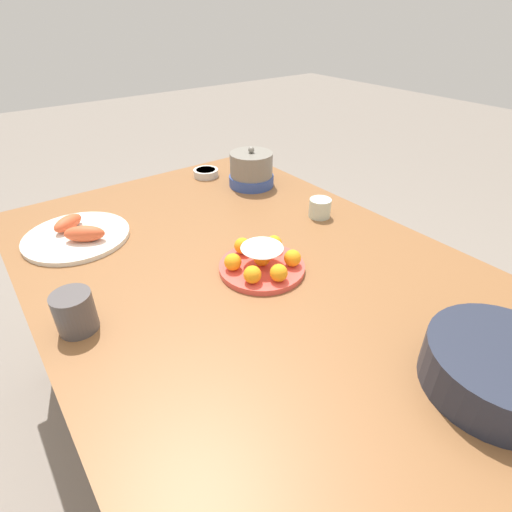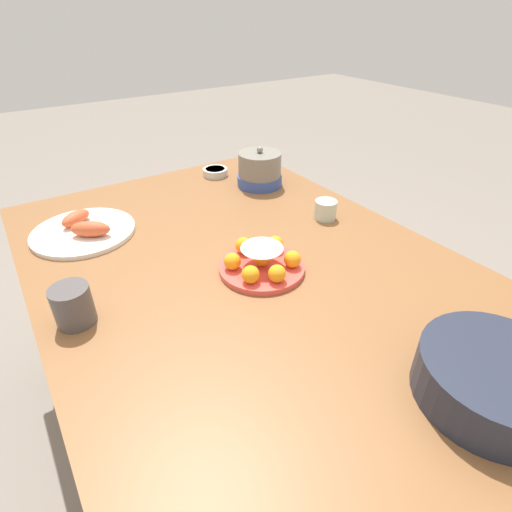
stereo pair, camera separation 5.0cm
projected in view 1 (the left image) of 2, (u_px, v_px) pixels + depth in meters
name	position (u px, v px, depth m)	size (l,w,h in m)	color
ground_plane	(252.00, 428.00, 1.49)	(12.00, 12.00, 0.00)	slate
dining_table	(250.00, 289.00, 1.14)	(1.57, 1.08, 0.73)	brown
cake_plate	(262.00, 262.00, 1.07)	(0.23, 0.23, 0.08)	#E04C42
serving_bowl	(500.00, 368.00, 0.73)	(0.27, 0.27, 0.09)	#232838
sauce_bowl	(206.00, 173.00, 1.64)	(0.10, 0.10, 0.03)	beige
seafood_platter	(77.00, 235.00, 1.21)	(0.31, 0.31, 0.06)	silver
cup_near	(75.00, 312.00, 0.87)	(0.09, 0.09, 0.09)	#4C4747
cup_far	(320.00, 208.00, 1.33)	(0.07, 0.07, 0.06)	beige
warming_pot	(251.00, 170.00, 1.54)	(0.17, 0.17, 0.15)	#334C99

